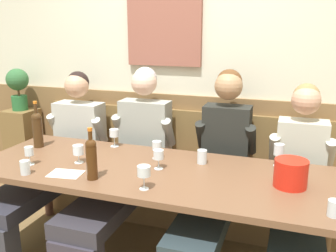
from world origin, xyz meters
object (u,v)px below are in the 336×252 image
object	(u,v)px
dining_table	(152,179)
person_center_left_seat	(57,155)
person_center_right_seat	(217,168)
wine_bottle_amber_mid	(37,128)
wine_glass_near_bucket	(144,172)
wine_glass_by_bottle	(157,147)
wine_glass_center_rear	(29,152)
wall_bench	(182,189)
water_tumbler_left	(202,157)
ice_bucket	(291,173)
wine_bottle_green_tall	(91,157)
wine_glass_left_end	(114,134)
wine_glass_mid_left	(159,156)
wine_glass_center_front	(279,151)
person_left_seat	(128,161)
potted_plant	(18,85)
water_tumbler_right	(334,208)
person_right_seat	(300,185)
water_tumbler_center	(25,167)
wine_glass_mid_right	(78,151)

from	to	relation	value
dining_table	person_center_left_seat	world-z (taller)	person_center_left_seat
person_center_right_seat	wine_bottle_amber_mid	world-z (taller)	person_center_right_seat
wine_glass_near_bucket	person_center_right_seat	bearing A→B (deg)	65.28
wine_glass_by_bottle	wine_glass_center_rear	world-z (taller)	wine_glass_by_bottle
wall_bench	water_tumbler_left	distance (m)	0.75
ice_bucket	wine_glass_by_bottle	distance (m)	0.94
wall_bench	dining_table	size ratio (longest dim) A/B	1.12
wine_bottle_green_tall	wine_glass_left_end	bearing A→B (deg)	105.01
wall_bench	wine_glass_mid_left	bearing A→B (deg)	-86.40
wine_glass_center_front	wine_glass_left_end	bearing A→B (deg)	178.97
wine_glass_by_bottle	wall_bench	bearing A→B (deg)	85.41
person_left_seat	person_center_right_seat	size ratio (longest dim) A/B	0.99
ice_bucket	water_tumbler_left	bearing A→B (deg)	160.63
wall_bench	wine_bottle_amber_mid	bearing A→B (deg)	-151.69
person_center_right_seat	wine_glass_center_rear	bearing A→B (deg)	-155.88
wine_bottle_amber_mid	potted_plant	distance (m)	0.90
ice_bucket	potted_plant	world-z (taller)	potted_plant
wine_bottle_green_tall	wine_glass_center_front	xyz separation A→B (m)	(1.08, 0.61, -0.03)
person_center_right_seat	water_tumbler_right	world-z (taller)	person_center_right_seat
wine_glass_mid_left	wine_glass_center_front	xyz separation A→B (m)	(0.75, 0.32, 0.02)
person_right_seat	water_tumbler_left	world-z (taller)	person_right_seat
wine_glass_left_end	wine_glass_center_rear	distance (m)	0.66
person_left_seat	ice_bucket	bearing A→B (deg)	-14.34
wine_glass_center_rear	water_tumbler_left	bearing A→B (deg)	20.40
person_center_left_seat	wine_glass_mid_left	bearing A→B (deg)	-15.98
person_left_seat	water_tumbler_center	xyz separation A→B (m)	(-0.41, -0.67, 0.14)
person_left_seat	water_tumbler_center	world-z (taller)	person_left_seat
wine_glass_near_bucket	person_left_seat	bearing A→B (deg)	122.76
wine_glass_mid_left	wine_glass_left_end	world-z (taller)	wine_glass_left_end
water_tumbler_left	wine_glass_mid_right	bearing A→B (deg)	-161.67
person_center_right_seat	wine_glass_mid_right	world-z (taller)	person_center_right_seat
person_left_seat	wine_bottle_amber_mid	bearing A→B (deg)	-166.52
water_tumbler_center	wall_bench	bearing A→B (deg)	55.00
wine_bottle_amber_mid	wine_glass_mid_right	xyz separation A→B (m)	(0.49, -0.21, -0.07)
water_tumbler_center	wine_glass_center_front	bearing A→B (deg)	24.10
dining_table	wine_glass_mid_right	bearing A→B (deg)	-174.11
person_center_right_seat	ice_bucket	size ratio (longest dim) A/B	6.80
person_right_seat	wine_glass_center_rear	distance (m)	1.85
person_center_right_seat	wine_glass_left_end	size ratio (longest dim) A/B	9.35
water_tumbler_left	wine_glass_left_end	bearing A→B (deg)	169.32
ice_bucket	wine_bottle_green_tall	size ratio (longest dim) A/B	0.59
ice_bucket	wine_glass_center_rear	world-z (taller)	ice_bucket
ice_bucket	water_tumbler_left	size ratio (longest dim) A/B	2.03
person_right_seat	water_tumbler_left	xyz separation A→B (m)	(-0.65, -0.10, 0.16)
person_right_seat	water_tumbler_center	distance (m)	1.81
wine_glass_left_end	wine_glass_center_rear	world-z (taller)	wine_glass_left_end
wall_bench	person_center_left_seat	world-z (taller)	person_center_left_seat
ice_bucket	wine_glass_mid_right	bearing A→B (deg)	-177.43
potted_plant	wall_bench	bearing A→B (deg)	-1.18
dining_table	person_center_left_seat	bearing A→B (deg)	162.37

